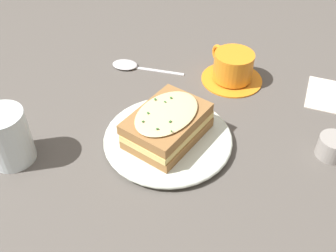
# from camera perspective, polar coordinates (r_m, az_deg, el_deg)

# --- Properties ---
(ground_plane) EXTENTS (2.40, 2.40, 0.00)m
(ground_plane) POSITION_cam_1_polar(r_m,az_deg,el_deg) (0.77, -0.75, -1.18)
(ground_plane) COLOR #514C47
(dinner_plate) EXTENTS (0.24, 0.24, 0.02)m
(dinner_plate) POSITION_cam_1_polar(r_m,az_deg,el_deg) (0.74, 0.00, -1.90)
(dinner_plate) COLOR silver
(dinner_plate) RESTS_ON ground_plane
(sandwich) EXTENTS (0.17, 0.13, 0.06)m
(sandwich) POSITION_cam_1_polar(r_m,az_deg,el_deg) (0.72, -0.08, 0.22)
(sandwich) COLOR olive
(sandwich) RESTS_ON dinner_plate
(teacup_with_saucer) EXTENTS (0.14, 0.15, 0.07)m
(teacup_with_saucer) POSITION_cam_1_polar(r_m,az_deg,el_deg) (0.90, 9.35, 8.30)
(teacup_with_saucer) COLOR orange
(teacup_with_saucer) RESTS_ON ground_plane
(water_glass) EXTENTS (0.08, 0.08, 0.10)m
(water_glass) POSITION_cam_1_polar(r_m,az_deg,el_deg) (0.74, -22.32, -1.50)
(water_glass) COLOR silver
(water_glass) RESTS_ON ground_plane
(spoon) EXTENTS (0.11, 0.17, 0.01)m
(spoon) POSITION_cam_1_polar(r_m,az_deg,el_deg) (0.95, -5.71, 8.76)
(spoon) COLOR silver
(spoon) RESTS_ON ground_plane
(napkin) EXTENTS (0.15, 0.14, 0.00)m
(napkin) POSITION_cam_1_polar(r_m,az_deg,el_deg) (0.93, 22.49, 4.14)
(napkin) COLOR silver
(napkin) RESTS_ON ground_plane
(condiment_pot) EXTENTS (0.05, 0.05, 0.04)m
(condiment_pot) POSITION_cam_1_polar(r_m,az_deg,el_deg) (0.77, 22.76, -2.80)
(condiment_pot) COLOR gray
(condiment_pot) RESTS_ON ground_plane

